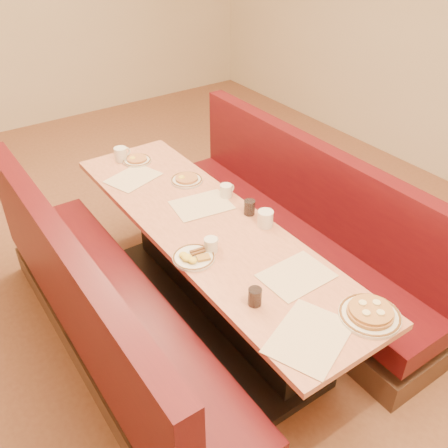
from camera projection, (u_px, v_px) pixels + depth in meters
ground at (211, 313)px, 3.48m from camera, size 8.00×8.00×0.00m
room_envelope at (205, 23)px, 2.39m from camera, size 6.04×8.04×2.82m
diner_table at (210, 272)px, 3.27m from camera, size 0.70×2.50×0.75m
booth_left at (106, 319)px, 2.94m from camera, size 0.55×2.50×1.05m
booth_right at (294, 236)px, 3.62m from camera, size 0.55×2.50×1.05m
placemat_near_left at (310, 337)px, 2.30m from camera, size 0.50×0.44×0.00m
placemat_near_right at (296, 276)px, 2.66m from camera, size 0.37×0.28×0.00m
placemat_far_left at (133, 178)px, 3.54m from camera, size 0.42×0.36×0.00m
placemat_far_right at (202, 205)px, 3.24m from camera, size 0.40×0.32×0.00m
pancake_plate at (370, 314)px, 2.40m from camera, size 0.30×0.30×0.07m
eggs_plate at (193, 257)px, 2.77m from camera, size 0.24×0.24×0.05m
extra_plate_mid at (186, 180)px, 3.50m from camera, size 0.22×0.22×0.05m
extra_plate_far at (137, 160)px, 3.74m from camera, size 0.21×0.21×0.04m
coffee_mug_a at (266, 218)px, 3.03m from camera, size 0.13×0.10×0.10m
coffee_mug_b at (211, 244)px, 2.82m from camera, size 0.11×0.08×0.08m
coffee_mug_c at (226, 190)px, 3.32m from camera, size 0.12×0.08×0.09m
coffee_mug_d at (121, 154)px, 3.75m from camera, size 0.14×0.10×0.10m
soda_tumbler_near at (255, 297)px, 2.46m from camera, size 0.07×0.07×0.10m
soda_tumbler_mid at (249, 207)px, 3.14m from camera, size 0.07×0.07×0.10m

